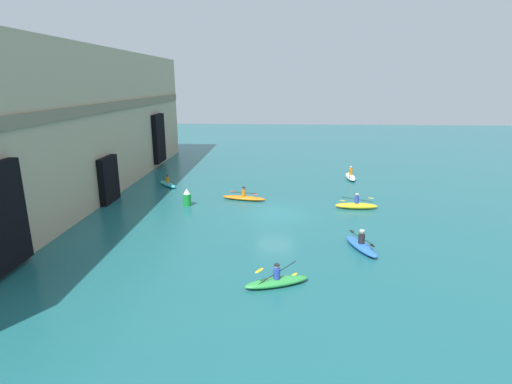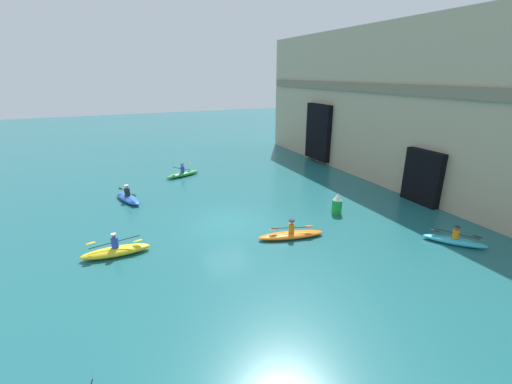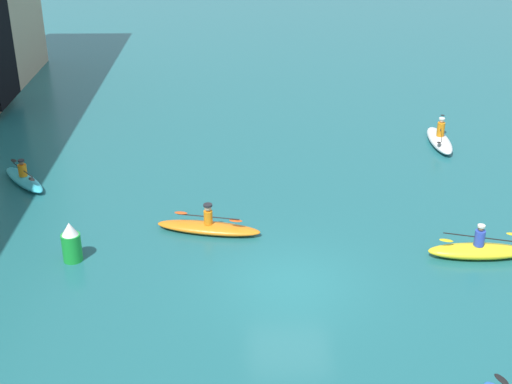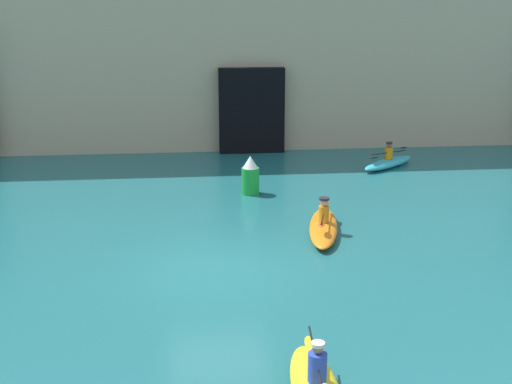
# 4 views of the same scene
# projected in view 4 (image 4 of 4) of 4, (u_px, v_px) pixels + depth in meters

# --- Properties ---
(ground_plane) EXTENTS (120.00, 120.00, 0.00)m
(ground_plane) POSITION_uv_depth(u_px,v_px,m) (217.00, 271.00, 17.45)
(ground_plane) COLOR #1E6066
(cliff_bluff) EXTENTS (43.84, 6.12, 11.51)m
(cliff_bluff) POSITION_uv_depth(u_px,v_px,m) (256.00, 9.00, 31.15)
(cliff_bluff) COLOR tan
(cliff_bluff) RESTS_ON ground
(kayak_cyan) EXTENTS (2.65, 2.35, 0.99)m
(kayak_cyan) POSITION_uv_depth(u_px,v_px,m) (388.00, 162.00, 27.28)
(kayak_cyan) COLOR #33B2C6
(kayak_cyan) RESTS_ON ground
(kayak_orange) EXTENTS (1.47, 3.56, 1.04)m
(kayak_orange) POSITION_uv_depth(u_px,v_px,m) (323.00, 226.00, 20.10)
(kayak_orange) COLOR orange
(kayak_orange) RESTS_ON ground
(marker_buoy) EXTENTS (0.60, 0.60, 1.30)m
(marker_buoy) POSITION_uv_depth(u_px,v_px,m) (250.00, 176.00, 23.74)
(marker_buoy) COLOR green
(marker_buoy) RESTS_ON ground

